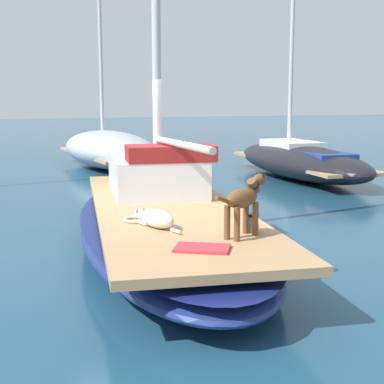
{
  "coord_description": "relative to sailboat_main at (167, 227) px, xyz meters",
  "views": [
    {
      "loc": [
        -2.6,
        -7.55,
        2.18
      ],
      "look_at": [
        0.0,
        -1.0,
        1.01
      ],
      "focal_mm": 51.95,
      "sensor_mm": 36.0,
      "label": 1
    }
  ],
  "objects": [
    {
      "name": "ground_plane",
      "position": [
        0.0,
        0.0,
        -0.34
      ],
      "size": [
        120.0,
        120.0,
        0.0
      ],
      "primitive_type": "plane",
      "color": "navy"
    },
    {
      "name": "sailboat_main",
      "position": [
        0.0,
        0.0,
        0.0
      ],
      "size": [
        3.71,
        7.56,
        0.66
      ],
      "color": "navy",
      "rests_on": "ground"
    },
    {
      "name": "cabin_house",
      "position": [
        0.21,
        1.1,
        0.67
      ],
      "size": [
        1.76,
        2.43,
        0.84
      ],
      "color": "silver",
      "rests_on": "sailboat_main"
    },
    {
      "name": "dog_white",
      "position": [
        -0.59,
        -1.28,
        0.43
      ],
      "size": [
        0.42,
        0.94,
        0.22
      ],
      "color": "silver",
      "rests_on": "sailboat_main"
    },
    {
      "name": "dog_brown",
      "position": [
        0.19,
        -2.09,
        0.75
      ],
      "size": [
        0.86,
        0.53,
        0.7
      ],
      "color": "brown",
      "rests_on": "sailboat_main"
    },
    {
      "name": "deck_winch",
      "position": [
        0.4,
        -1.92,
        0.42
      ],
      "size": [
        0.16,
        0.16,
        0.21
      ],
      "color": "#B7B7BC",
      "rests_on": "sailboat_main"
    },
    {
      "name": "coiled_rope",
      "position": [
        -0.73,
        -0.88,
        0.35
      ],
      "size": [
        0.32,
        0.32,
        0.04
      ],
      "primitive_type": "torus",
      "color": "beige",
      "rests_on": "sailboat_main"
    },
    {
      "name": "deck_towel",
      "position": [
        -0.46,
        -2.44,
        0.34
      ],
      "size": [
        0.67,
        0.6,
        0.03
      ],
      "primitive_type": "cube",
      "rotation": [
        0.0,
        0.0,
        -0.55
      ],
      "color": "#C6333D",
      "rests_on": "sailboat_main"
    },
    {
      "name": "moored_boat_far_astern",
      "position": [
        1.51,
        10.13,
        0.28
      ],
      "size": [
        2.85,
        6.22,
        6.82
      ],
      "color": "#B2B7C1",
      "rests_on": "ground"
    },
    {
      "name": "moored_boat_starboard_side",
      "position": [
        5.96,
        5.81,
        0.17
      ],
      "size": [
        2.72,
        6.93,
        5.66
      ],
      "color": "black",
      "rests_on": "ground"
    }
  ]
}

